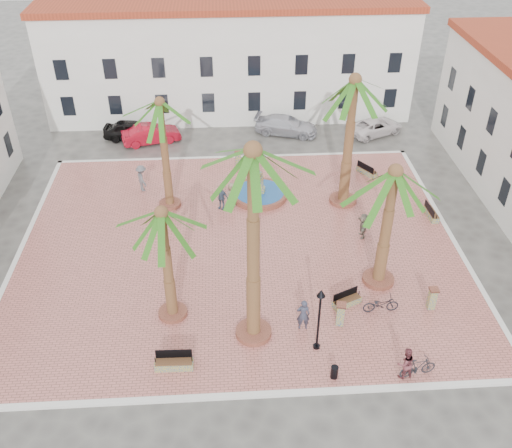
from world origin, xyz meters
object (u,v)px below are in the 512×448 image
at_px(palm_e, 393,187).
at_px(cyclist_a, 303,315).
at_px(pedestrian_east, 363,225).
at_px(litter_bin, 334,372).
at_px(lamppost_s, 320,309).
at_px(pedestrian_fountain_b, 221,197).
at_px(car_silver, 286,125).
at_px(pedestrian_fountain_a, 232,195).
at_px(car_red, 151,134).
at_px(palm_ne, 354,95).
at_px(fountain, 259,193).
at_px(bench_e, 431,214).
at_px(lamppost_e, 391,188).
at_px(bicycle_b, 418,367).
at_px(bollard_e, 432,298).
at_px(bench_s, 174,363).
at_px(bicycle_a, 381,304).
at_px(car_black, 132,130).
at_px(palm_nw, 161,114).
at_px(palm_sw, 163,226).
at_px(palm_s, 253,173).
at_px(car_white, 376,127).
at_px(bench_ne, 367,171).
at_px(bollard_se, 341,314).
at_px(cyclist_b, 405,363).
at_px(pedestrian_north, 142,178).
at_px(bench_se, 347,301).
at_px(bollard_n, 238,160).

xyz_separation_m(palm_e, cyclist_a, (-4.63, -3.30, -5.17)).
bearing_deg(pedestrian_east, litter_bin, -13.21).
bearing_deg(lamppost_s, pedestrian_fountain_b, 109.59).
relative_size(cyclist_a, car_silver, 0.36).
height_order(pedestrian_fountain_a, car_red, pedestrian_fountain_a).
height_order(lamppost_s, cyclist_a, lamppost_s).
bearing_deg(palm_ne, fountain, 169.88).
relative_size(bench_e, lamppost_e, 0.43).
bearing_deg(bicycle_b, litter_bin, 77.53).
xyz_separation_m(lamppost_e, bollard_e, (0.43, -7.70, -1.92)).
height_order(palm_ne, bench_s, palm_ne).
distance_m(fountain, bench_s, 15.36).
distance_m(bicycle_a, car_black, 25.78).
distance_m(palm_nw, bicycle_b, 20.17).
xyz_separation_m(palm_sw, bicycle_a, (10.70, -0.45, -5.06)).
height_order(palm_s, bench_s, palm_s).
distance_m(palm_e, pedestrian_fountain_a, 12.42).
xyz_separation_m(car_black, car_white, (19.65, -0.30, -0.13)).
bearing_deg(bench_ne, bollard_se, 129.06).
height_order(cyclist_a, pedestrian_fountain_a, cyclist_a).
xyz_separation_m(litter_bin, pedestrian_fountain_b, (-4.96, 14.28, 0.51)).
height_order(fountain, cyclist_b, fountain).
distance_m(palm_nw, lamppost_e, 14.56).
bearing_deg(palm_sw, palm_nw, 94.27).
height_order(palm_e, pedestrian_east, palm_e).
relative_size(bollard_e, cyclist_b, 0.76).
bearing_deg(palm_e, palm_nw, 144.92).
relative_size(pedestrian_east, car_white, 0.35).
bearing_deg(car_white, bicycle_a, 142.61).
bearing_deg(pedestrian_north, palm_nw, -160.12).
relative_size(palm_nw, litter_bin, 11.40).
bearing_deg(pedestrian_fountain_a, palm_s, -122.25).
xyz_separation_m(fountain, bench_s, (-4.93, -14.54, 0.00)).
bearing_deg(bollard_e, litter_bin, -144.11).
bearing_deg(palm_ne, bench_se, -99.53).
distance_m(pedestrian_fountain_b, pedestrian_north, 5.93).
relative_size(cyclist_a, car_red, 0.40).
xyz_separation_m(lamppost_s, bollard_se, (1.40, 1.50, -1.82)).
relative_size(lamppost_e, bollard_e, 2.94).
height_order(bollard_se, bollard_n, bollard_se).
height_order(lamppost_e, pedestrian_fountain_b, lamppost_e).
xyz_separation_m(fountain, bench_e, (10.82, -3.12, -0.02)).
bearing_deg(palm_s, bicycle_b, -22.53).
distance_m(pedestrian_fountain_b, car_white, 16.45).
distance_m(bollard_n, pedestrian_north, 7.18).
bearing_deg(palm_nw, lamppost_s, -59.03).
bearing_deg(pedestrian_fountain_a, pedestrian_fountain_b, 164.50).
bearing_deg(palm_ne, pedestrian_fountain_b, -177.86).
xyz_separation_m(bollard_se, pedestrian_fountain_b, (-5.83, 10.94, 0.15)).
bearing_deg(cyclist_a, lamppost_s, 112.73).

